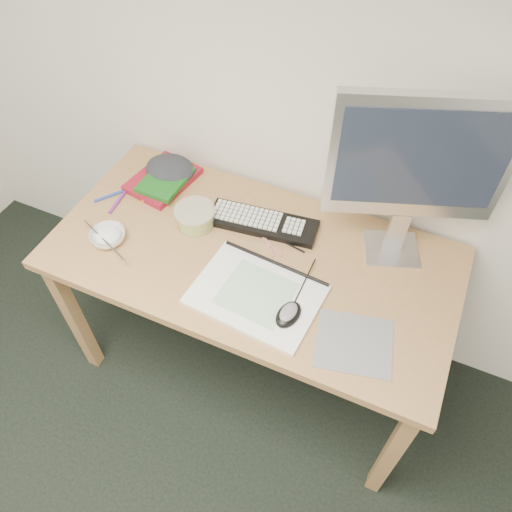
# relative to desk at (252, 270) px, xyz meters

# --- Properties ---
(desk) EXTENTS (1.40, 0.70, 0.75)m
(desk) POSITION_rel_desk_xyz_m (0.00, 0.00, 0.00)
(desk) COLOR #AA7C4D
(desk) RESTS_ON ground
(mousepad) EXTENTS (0.27, 0.25, 0.00)m
(mousepad) POSITION_rel_desk_xyz_m (0.42, -0.19, 0.08)
(mousepad) COLOR gray
(mousepad) RESTS_ON desk
(sketchpad) EXTENTS (0.42, 0.32, 0.01)m
(sketchpad) POSITION_rel_desk_xyz_m (0.08, -0.15, 0.09)
(sketchpad) COLOR silver
(sketchpad) RESTS_ON desk
(keyboard) EXTENTS (0.41, 0.17, 0.02)m
(keyboard) POSITION_rel_desk_xyz_m (-0.02, 0.14, 0.09)
(keyboard) COLOR black
(keyboard) RESTS_ON desk
(monitor) EXTENTS (0.50, 0.21, 0.61)m
(monitor) POSITION_rel_desk_xyz_m (0.43, 0.22, 0.46)
(monitor) COLOR silver
(monitor) RESTS_ON desk
(mouse) EXTENTS (0.08, 0.12, 0.04)m
(mouse) POSITION_rel_desk_xyz_m (0.21, -0.18, 0.11)
(mouse) COLOR black
(mouse) RESTS_ON sketchpad
(rice_bowl) EXTENTS (0.14, 0.14, 0.04)m
(rice_bowl) POSITION_rel_desk_xyz_m (-0.48, -0.15, 0.10)
(rice_bowl) COLOR white
(rice_bowl) RESTS_ON desk
(chopsticks) EXTENTS (0.24, 0.11, 0.02)m
(chopsticks) POSITION_rel_desk_xyz_m (-0.47, -0.18, 0.12)
(chopsticks) COLOR silver
(chopsticks) RESTS_ON rice_bowl
(fruit_tub) EXTENTS (0.15, 0.15, 0.07)m
(fruit_tub) POSITION_rel_desk_xyz_m (-0.24, 0.05, 0.12)
(fruit_tub) COLOR gold
(fruit_tub) RESTS_ON desk
(book_red) EXTENTS (0.23, 0.29, 0.03)m
(book_red) POSITION_rel_desk_xyz_m (-0.47, 0.20, 0.10)
(book_red) COLOR maroon
(book_red) RESTS_ON desk
(book_green) EXTENTS (0.16, 0.21, 0.02)m
(book_green) POSITION_rel_desk_xyz_m (-0.44, 0.18, 0.12)
(book_green) COLOR #165A18
(book_green) RESTS_ON book_red
(cloth_lump) EXTENTS (0.17, 0.15, 0.07)m
(cloth_lump) POSITION_rel_desk_xyz_m (-0.46, 0.24, 0.12)
(cloth_lump) COLOR #25292D
(cloth_lump) RESTS_ON desk
(pencil_pink) EXTENTS (0.16, 0.09, 0.01)m
(pencil_pink) POSITION_rel_desk_xyz_m (0.02, 0.08, 0.09)
(pencil_pink) COLOR #CC667D
(pencil_pink) RESTS_ON desk
(pencil_tan) EXTENTS (0.11, 0.12, 0.01)m
(pencil_tan) POSITION_rel_desk_xyz_m (0.02, 0.08, 0.09)
(pencil_tan) COLOR tan
(pencil_tan) RESTS_ON desk
(pencil_black) EXTENTS (0.18, 0.04, 0.01)m
(pencil_black) POSITION_rel_desk_xyz_m (0.07, 0.10, 0.09)
(pencil_black) COLOR black
(pencil_black) RESTS_ON desk
(marker_blue) EXTENTS (0.08, 0.10, 0.01)m
(marker_blue) POSITION_rel_desk_xyz_m (-0.61, 0.04, 0.09)
(marker_blue) COLOR #1C3999
(marker_blue) RESTS_ON desk
(marker_orange) EXTENTS (0.03, 0.14, 0.01)m
(marker_orange) POSITION_rel_desk_xyz_m (-0.47, 0.13, 0.09)
(marker_orange) COLOR #DC5C19
(marker_orange) RESTS_ON desk
(marker_purple) EXTENTS (0.02, 0.13, 0.01)m
(marker_purple) POSITION_rel_desk_xyz_m (-0.56, 0.03, 0.09)
(marker_purple) COLOR #6C268D
(marker_purple) RESTS_ON desk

